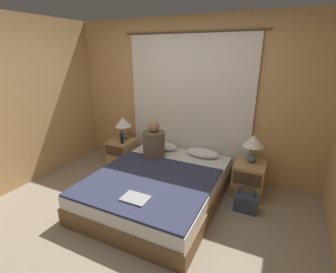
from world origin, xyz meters
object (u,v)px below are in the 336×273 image
(bed, at_px, (159,187))
(beer_bottle_on_left_stand, at_px, (122,138))
(handbag_on_floor, at_px, (246,202))
(laptop_on_bed, at_px, (135,198))
(lamp_left, at_px, (123,124))
(nightstand_left, at_px, (123,153))
(pillow_right, at_px, (203,153))
(person_left_in_bed, at_px, (154,142))
(nightstand_right, at_px, (249,179))
(pillow_left, at_px, (163,146))
(lamp_right, at_px, (253,143))

(bed, bearing_deg, beer_bottle_on_left_stand, 150.47)
(handbag_on_floor, bearing_deg, laptop_on_bed, -138.66)
(lamp_left, bearing_deg, laptop_on_bed, -50.83)
(nightstand_left, height_order, pillow_right, pillow_right)
(pillow_right, distance_m, person_left_in_bed, 0.79)
(nightstand_right, distance_m, pillow_right, 0.79)
(pillow_left, bearing_deg, bed, -66.84)
(nightstand_left, relative_size, beer_bottle_on_left_stand, 2.06)
(bed, height_order, laptop_on_bed, laptop_on_bed)
(bed, height_order, nightstand_right, nightstand_right)
(pillow_left, distance_m, laptop_on_bed, 1.57)
(lamp_right, height_order, person_left_in_bed, person_left_in_bed)
(pillow_right, height_order, person_left_in_bed, person_left_in_bed)
(lamp_left, xyz_separation_m, pillow_right, (1.46, 0.07, -0.31))
(lamp_left, height_order, person_left_in_bed, person_left_in_bed)
(pillow_left, xyz_separation_m, handbag_on_floor, (1.50, -0.56, -0.34))
(bed, xyz_separation_m, lamp_left, (-1.11, 0.76, 0.57))
(laptop_on_bed, bearing_deg, beer_bottle_on_left_stand, 130.79)
(nightstand_left, relative_size, handbag_on_floor, 1.32)
(lamp_right, bearing_deg, pillow_right, 174.80)
(pillow_right, relative_size, handbag_on_floor, 1.45)
(bed, distance_m, lamp_right, 1.46)
(laptop_on_bed, height_order, handbag_on_floor, laptop_on_bed)
(pillow_right, height_order, handbag_on_floor, pillow_right)
(lamp_left, xyz_separation_m, laptop_on_bed, (1.17, -1.44, -0.33))
(nightstand_right, bearing_deg, beer_bottle_on_left_stand, -176.55)
(lamp_left, xyz_separation_m, handbag_on_floor, (2.25, -0.49, -0.65))
(nightstand_left, relative_size, pillow_left, 0.91)
(nightstand_right, distance_m, lamp_right, 0.53)
(pillow_left, xyz_separation_m, beer_bottle_on_left_stand, (-0.65, -0.26, 0.12))
(nightstand_left, xyz_separation_m, pillow_right, (1.46, 0.13, 0.21))
(pillow_left, distance_m, person_left_in_bed, 0.39)
(lamp_right, bearing_deg, bed, -145.35)
(nightstand_left, bearing_deg, lamp_right, 1.68)
(nightstand_right, xyz_separation_m, beer_bottle_on_left_stand, (-2.11, -0.13, 0.33))
(nightstand_right, xyz_separation_m, lamp_left, (-2.21, 0.06, 0.52))
(bed, distance_m, person_left_in_bed, 0.74)
(lamp_left, xyz_separation_m, lamp_right, (2.21, 0.00, 0.00))
(pillow_left, bearing_deg, pillow_right, 0.00)
(lamp_right, bearing_deg, lamp_left, 180.00)
(bed, xyz_separation_m, person_left_in_bed, (-0.33, 0.49, 0.44))
(lamp_right, bearing_deg, nightstand_left, -178.32)
(nightstand_right, distance_m, person_left_in_bed, 1.51)
(lamp_right, distance_m, laptop_on_bed, 1.81)
(pillow_left, bearing_deg, person_left_in_bed, -86.32)
(beer_bottle_on_left_stand, xyz_separation_m, laptop_on_bed, (1.08, -1.25, -0.14))
(pillow_left, bearing_deg, beer_bottle_on_left_stand, -158.24)
(laptop_on_bed, bearing_deg, lamp_left, 129.17)
(nightstand_right, relative_size, person_left_in_bed, 0.80)
(person_left_in_bed, bearing_deg, lamp_right, 10.78)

